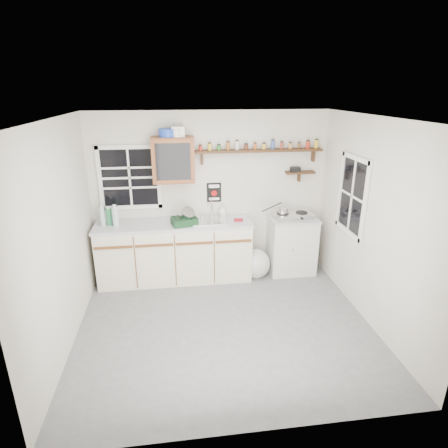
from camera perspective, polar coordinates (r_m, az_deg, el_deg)
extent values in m
cube|color=#58585B|center=(4.88, 0.10, -15.03)|extent=(3.60, 3.20, 0.02)
cube|color=silver|center=(4.01, 0.13, 15.96)|extent=(3.60, 3.20, 0.02)
cube|color=#BCB7A9|center=(4.44, -23.75, -2.13)|extent=(0.02, 3.20, 2.50)
cube|color=#BCB7A9|center=(4.86, 21.78, 0.01)|extent=(0.02, 3.20, 2.50)
cube|color=#BCB7A9|center=(5.81, -2.04, 4.58)|extent=(3.60, 0.02, 2.50)
cube|color=#BCB7A9|center=(2.86, 4.59, -12.67)|extent=(3.60, 0.02, 2.50)
cube|color=beige|center=(5.76, -7.44, -4.27)|extent=(2.27, 0.60, 0.88)
cube|color=#A5A7AD|center=(5.59, -7.65, 0.03)|extent=(2.31, 0.62, 0.04)
cube|color=brown|center=(5.45, -16.53, -3.47)|extent=(0.53, 0.02, 0.03)
cube|color=brown|center=(5.38, -10.55, -3.23)|extent=(0.53, 0.02, 0.03)
cube|color=brown|center=(5.38, -4.50, -2.96)|extent=(0.53, 0.02, 0.03)
cube|color=brown|center=(5.43, 1.48, -2.66)|extent=(0.53, 0.02, 0.03)
cube|color=silver|center=(6.06, 10.20, -3.19)|extent=(0.70, 0.55, 0.88)
cube|color=#A5A7AD|center=(5.90, 10.46, 0.88)|extent=(0.73, 0.57, 0.03)
cube|color=silver|center=(5.60, -2.19, 0.52)|extent=(0.52, 0.44, 0.03)
cylinder|color=silver|center=(5.72, -1.87, 2.35)|extent=(0.02, 0.02, 0.28)
cylinder|color=silver|center=(5.62, -1.82, 3.43)|extent=(0.02, 0.14, 0.02)
cube|color=#5A2C16|center=(5.50, -7.74, 9.68)|extent=(0.60, 0.30, 0.65)
cube|color=black|center=(5.34, -7.73, 9.38)|extent=(0.48, 0.02, 0.52)
cylinder|color=#1B3EB1|center=(5.44, -8.65, 13.59)|extent=(0.24, 0.24, 0.11)
cube|color=silver|center=(5.44, -7.02, 13.82)|extent=(0.18, 0.15, 0.14)
cylinder|color=silver|center=(5.39, -7.24, 13.54)|extent=(0.12, 0.12, 0.10)
cube|color=black|center=(5.68, 5.41, 11.08)|extent=(1.91, 0.18, 0.04)
cube|color=black|center=(5.61, -3.39, 9.99)|extent=(0.03, 0.10, 0.18)
cube|color=black|center=(5.98, 13.42, 10.12)|extent=(0.03, 0.10, 0.18)
cylinder|color=red|center=(5.55, -3.60, 11.47)|extent=(0.05, 0.05, 0.07)
cylinder|color=black|center=(5.54, -3.61, 11.92)|extent=(0.04, 0.04, 0.02)
cylinder|color=gold|center=(5.55, -2.19, 11.65)|extent=(0.05, 0.05, 0.10)
cylinder|color=black|center=(5.55, -2.20, 12.24)|extent=(0.05, 0.05, 0.02)
cylinder|color=#267226|center=(5.57, -0.78, 11.55)|extent=(0.06, 0.06, 0.07)
cylinder|color=black|center=(5.57, -0.79, 12.00)|extent=(0.05, 0.05, 0.02)
cylinder|color=#99591E|center=(5.59, 0.61, 11.78)|extent=(0.05, 0.05, 0.11)
cylinder|color=black|center=(5.58, 0.62, 12.43)|extent=(0.05, 0.05, 0.02)
cylinder|color=silver|center=(5.61, 2.01, 11.87)|extent=(0.05, 0.05, 0.13)
cylinder|color=black|center=(5.60, 2.02, 12.60)|extent=(0.05, 0.05, 0.02)
cylinder|color=#4C2614|center=(5.63, 3.38, 11.63)|extent=(0.06, 0.06, 0.08)
cylinder|color=black|center=(5.63, 3.39, 12.10)|extent=(0.05, 0.05, 0.02)
cylinder|color=#B24C19|center=(5.66, 4.75, 11.69)|extent=(0.04, 0.04, 0.09)
cylinder|color=black|center=(5.65, 4.76, 12.21)|extent=(0.04, 0.04, 0.02)
cylinder|color=gold|center=(5.69, 6.10, 11.66)|extent=(0.06, 0.06, 0.08)
cylinder|color=black|center=(5.68, 6.12, 12.14)|extent=(0.05, 0.05, 0.02)
cylinder|color=#334C8C|center=(5.72, 7.45, 11.89)|extent=(0.06, 0.06, 0.13)
cylinder|color=black|center=(5.71, 7.48, 12.60)|extent=(0.05, 0.05, 0.02)
cylinder|color=maroon|center=(5.76, 8.77, 11.73)|extent=(0.05, 0.05, 0.10)
cylinder|color=black|center=(5.75, 8.80, 12.29)|extent=(0.04, 0.04, 0.02)
cylinder|color=#BF8C3F|center=(5.80, 10.07, 11.64)|extent=(0.05, 0.05, 0.08)
cylinder|color=black|center=(5.79, 10.10, 12.12)|extent=(0.04, 0.04, 0.02)
cylinder|color=brown|center=(5.84, 11.35, 11.61)|extent=(0.04, 0.04, 0.08)
cylinder|color=black|center=(5.83, 11.38, 12.07)|extent=(0.04, 0.04, 0.02)
cylinder|color=red|center=(5.88, 12.63, 11.70)|extent=(0.06, 0.06, 0.11)
cylinder|color=black|center=(5.87, 12.67, 12.29)|extent=(0.05, 0.05, 0.02)
cylinder|color=gold|center=(5.93, 13.88, 11.74)|extent=(0.06, 0.06, 0.12)
cylinder|color=black|center=(5.92, 13.94, 12.40)|extent=(0.05, 0.05, 0.02)
cube|color=black|center=(5.94, 11.51, 7.72)|extent=(0.45, 0.15, 0.03)
cube|color=black|center=(5.99, 11.33, 7.05)|extent=(0.03, 0.08, 0.14)
cube|color=black|center=(5.90, 10.80, 8.19)|extent=(0.14, 0.10, 0.07)
cube|color=black|center=(5.78, -1.53, 4.83)|extent=(0.22, 0.01, 0.30)
cube|color=white|center=(5.75, -1.53, 5.77)|extent=(0.16, 0.00, 0.05)
cylinder|color=#A50C0C|center=(5.78, -1.52, 4.71)|extent=(0.09, 0.01, 0.09)
cube|color=white|center=(5.80, -1.51, 3.86)|extent=(0.16, 0.00, 0.04)
cube|color=black|center=(5.72, -14.19, 6.85)|extent=(0.85, 0.02, 0.90)
cube|color=silver|center=(5.72, -14.19, 6.85)|extent=(0.93, 0.03, 0.98)
cube|color=black|center=(5.25, 18.99, 4.08)|extent=(0.02, 0.70, 1.00)
cube|color=silver|center=(5.25, 18.99, 4.08)|extent=(0.03, 0.78, 1.08)
cylinder|color=#A6BAC2|center=(5.65, -18.05, 1.11)|extent=(0.07, 0.07, 0.27)
cylinder|color=silver|center=(5.61, -18.21, 2.58)|extent=(0.04, 0.04, 0.03)
cylinder|color=#277647|center=(5.66, -17.11, 1.08)|extent=(0.09, 0.09, 0.25)
cylinder|color=silver|center=(5.62, -17.25, 2.41)|extent=(0.05, 0.05, 0.03)
cylinder|color=#A6BAC2|center=(5.56, -16.22, 1.10)|extent=(0.09, 0.09, 0.29)
cylinder|color=silver|center=(5.51, -16.38, 2.70)|extent=(0.05, 0.05, 0.03)
cube|color=black|center=(5.47, -6.06, 0.45)|extent=(0.41, 0.34, 0.11)
cylinder|color=silver|center=(5.43, -5.63, 1.53)|extent=(0.29, 0.30, 0.22)
imported|color=white|center=(5.81, -0.27, 2.16)|extent=(0.09, 0.09, 0.19)
cube|color=maroon|center=(5.61, 2.22, 0.60)|extent=(0.15, 0.13, 0.02)
cube|color=silver|center=(5.85, 10.34, 1.30)|extent=(0.64, 0.40, 0.08)
cylinder|color=black|center=(5.80, 8.95, 1.64)|extent=(0.18, 0.18, 0.01)
cylinder|color=black|center=(5.89, 11.76, 1.75)|extent=(0.18, 0.18, 0.01)
cylinder|color=silver|center=(5.78, 8.97, 2.04)|extent=(0.15, 0.15, 0.10)
cylinder|color=black|center=(5.80, 7.31, 2.59)|extent=(0.31, 0.04, 0.16)
ellipsoid|color=beige|center=(5.90, 4.82, -6.07)|extent=(0.44, 0.40, 0.46)
cone|color=beige|center=(5.81, 5.07, -4.20)|extent=(0.13, 0.13, 0.13)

